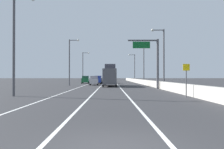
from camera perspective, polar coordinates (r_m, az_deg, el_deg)
ground_plane at (r=69.69m, az=-0.31°, el=-2.02°), size 320.00×320.00×0.00m
lane_stripe_left at (r=60.93m, az=-5.48°, el=-2.24°), size 0.16×130.00×0.00m
lane_stripe_center at (r=60.72m, az=-2.18°, el=-2.25°), size 0.16×130.00×0.00m
lane_stripe_right at (r=60.71m, az=1.12°, el=-2.25°), size 0.16×130.00×0.00m
jersey_barrier_right at (r=46.33m, az=9.19°, el=-2.12°), size 0.60×120.00×1.10m
overhead_sign_gantry at (r=34.15m, az=10.40°, el=4.31°), size 4.68×0.36×7.50m
speed_advisory_sign at (r=21.12m, az=18.47°, el=-0.77°), size 0.60×0.11×3.00m
lamp_post_right_second at (r=36.57m, az=12.71°, el=5.20°), size 2.14×0.44×9.50m
lamp_post_right_third at (r=56.50m, az=7.87°, el=3.19°), size 2.14×0.44×9.50m
lamp_post_right_fourth at (r=76.66m, az=5.61°, el=2.23°), size 2.14×0.44×9.50m
lamp_post_left_near at (r=23.16m, az=-23.21°, el=8.53°), size 2.14×0.44×9.50m
lamp_post_left_mid at (r=46.37m, az=-10.53°, el=4.00°), size 2.14×0.44×9.50m
lamp_post_left_far at (r=70.53m, az=-7.26°, el=2.46°), size 2.14×0.44×9.50m
car_white_0 at (r=65.48m, az=-3.55°, el=-1.25°), size 1.96×4.64×2.00m
car_green_1 at (r=58.30m, az=-6.76°, el=-1.34°), size 1.98×4.05×2.00m
car_blue_2 at (r=56.91m, az=-3.53°, el=-1.35°), size 1.93×4.72×2.04m
car_black_3 at (r=56.94m, az=-1.01°, el=-1.32°), size 1.95×4.31×2.11m
car_silver_4 at (r=48.14m, az=-4.62°, el=-1.55°), size 1.93×4.32×1.96m
car_yellow_5 at (r=76.64m, az=-0.77°, el=-1.15°), size 1.90×4.12×1.97m
box_truck at (r=42.73m, az=-0.51°, el=-0.34°), size 2.61×9.94×4.33m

